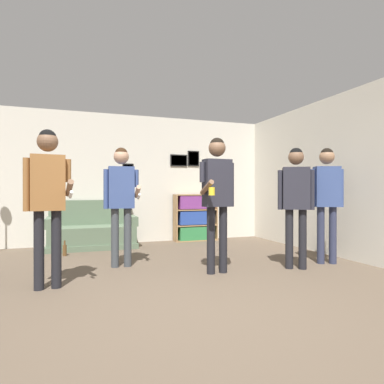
{
  "coord_description": "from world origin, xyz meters",
  "views": [
    {
      "loc": [
        -1.08,
        -2.79,
        1.1
      ],
      "look_at": [
        0.7,
        2.23,
        1.08
      ],
      "focal_mm": 32.0,
      "sensor_mm": 36.0,
      "label": 1
    }
  ],
  "objects_px": {
    "bookshelf": "(195,218)",
    "bottle_on_floor": "(65,250)",
    "person_watcher_holding_cup": "(217,189)",
    "person_player_foreground_center": "(121,193)",
    "person_spectator_far_right": "(327,192)",
    "person_spectator_near_bookshelf": "(296,194)",
    "person_player_foreground_left": "(48,190)",
    "couch": "(92,232)"
  },
  "relations": [
    {
      "from": "person_player_foreground_center",
      "to": "person_player_foreground_left",
      "type": "bearing_deg",
      "value": -137.74
    },
    {
      "from": "couch",
      "to": "person_player_foreground_center",
      "type": "bearing_deg",
      "value": -80.88
    },
    {
      "from": "bookshelf",
      "to": "bottle_on_floor",
      "type": "bearing_deg",
      "value": -161.18
    },
    {
      "from": "bookshelf",
      "to": "bottle_on_floor",
      "type": "relative_size",
      "value": 3.94
    },
    {
      "from": "person_spectator_near_bookshelf",
      "to": "bookshelf",
      "type": "bearing_deg",
      "value": 97.66
    },
    {
      "from": "person_watcher_holding_cup",
      "to": "person_spectator_far_right",
      "type": "distance_m",
      "value": 1.8
    },
    {
      "from": "person_watcher_holding_cup",
      "to": "person_spectator_near_bookshelf",
      "type": "height_order",
      "value": "person_watcher_holding_cup"
    },
    {
      "from": "person_player_foreground_left",
      "to": "person_spectator_near_bookshelf",
      "type": "relative_size",
      "value": 1.05
    },
    {
      "from": "person_player_foreground_left",
      "to": "person_player_foreground_center",
      "type": "relative_size",
      "value": 1.04
    },
    {
      "from": "person_spectator_far_right",
      "to": "bottle_on_floor",
      "type": "distance_m",
      "value": 4.34
    },
    {
      "from": "person_watcher_holding_cup",
      "to": "person_spectator_near_bookshelf",
      "type": "distance_m",
      "value": 1.16
    },
    {
      "from": "person_spectator_near_bookshelf",
      "to": "person_spectator_far_right",
      "type": "height_order",
      "value": "person_spectator_far_right"
    },
    {
      "from": "couch",
      "to": "bottle_on_floor",
      "type": "height_order",
      "value": "couch"
    },
    {
      "from": "person_player_foreground_left",
      "to": "person_player_foreground_center",
      "type": "xyz_separation_m",
      "value": [
        0.93,
        0.85,
        -0.05
      ]
    },
    {
      "from": "bottle_on_floor",
      "to": "person_watcher_holding_cup",
      "type": "bearing_deg",
      "value": -45.45
    },
    {
      "from": "bookshelf",
      "to": "person_player_foreground_left",
      "type": "relative_size",
      "value": 0.57
    },
    {
      "from": "person_player_foreground_center",
      "to": "person_watcher_holding_cup",
      "type": "bearing_deg",
      "value": -35.16
    },
    {
      "from": "bottle_on_floor",
      "to": "person_player_foreground_center",
      "type": "bearing_deg",
      "value": -55.79
    },
    {
      "from": "person_spectator_near_bookshelf",
      "to": "person_spectator_far_right",
      "type": "xyz_separation_m",
      "value": [
        0.65,
        0.13,
        0.03
      ]
    },
    {
      "from": "couch",
      "to": "bookshelf",
      "type": "height_order",
      "value": "bookshelf"
    },
    {
      "from": "bookshelf",
      "to": "person_player_foreground_center",
      "type": "bearing_deg",
      "value": -132.45
    },
    {
      "from": "person_player_foreground_left",
      "to": "person_watcher_holding_cup",
      "type": "relative_size",
      "value": 0.99
    },
    {
      "from": "couch",
      "to": "person_spectator_far_right",
      "type": "relative_size",
      "value": 0.94
    },
    {
      "from": "couch",
      "to": "bottle_on_floor",
      "type": "relative_size",
      "value": 6.36
    },
    {
      "from": "person_spectator_near_bookshelf",
      "to": "person_watcher_holding_cup",
      "type": "bearing_deg",
      "value": 173.44
    },
    {
      "from": "couch",
      "to": "person_spectator_far_right",
      "type": "distance_m",
      "value": 4.29
    },
    {
      "from": "person_player_foreground_left",
      "to": "person_player_foreground_center",
      "type": "height_order",
      "value": "person_player_foreground_left"
    },
    {
      "from": "person_spectator_near_bookshelf",
      "to": "bottle_on_floor",
      "type": "relative_size",
      "value": 6.58
    },
    {
      "from": "person_spectator_far_right",
      "to": "bottle_on_floor",
      "type": "height_order",
      "value": "person_spectator_far_right"
    },
    {
      "from": "couch",
      "to": "person_player_foreground_left",
      "type": "relative_size",
      "value": 0.92
    },
    {
      "from": "bottle_on_floor",
      "to": "person_spectator_near_bookshelf",
      "type": "bearing_deg",
      "value": -34.23
    },
    {
      "from": "couch",
      "to": "person_spectator_near_bookshelf",
      "type": "xyz_separation_m",
      "value": [
        2.6,
        -2.82,
        0.75
      ]
    },
    {
      "from": "person_spectator_far_right",
      "to": "bottle_on_floor",
      "type": "bearing_deg",
      "value": 152.27
    },
    {
      "from": "couch",
      "to": "bottle_on_floor",
      "type": "distance_m",
      "value": 0.89
    },
    {
      "from": "couch",
      "to": "bottle_on_floor",
      "type": "bearing_deg",
      "value": -123.99
    },
    {
      "from": "person_player_foreground_left",
      "to": "couch",
      "type": "bearing_deg",
      "value": 77.0
    },
    {
      "from": "person_spectator_near_bookshelf",
      "to": "person_spectator_far_right",
      "type": "distance_m",
      "value": 0.67
    },
    {
      "from": "person_player_foreground_left",
      "to": "bottle_on_floor",
      "type": "xyz_separation_m",
      "value": [
        0.14,
        2.0,
        -1.01
      ]
    },
    {
      "from": "bookshelf",
      "to": "person_watcher_holding_cup",
      "type": "distance_m",
      "value": 3.04
    },
    {
      "from": "person_spectator_near_bookshelf",
      "to": "bottle_on_floor",
      "type": "height_order",
      "value": "person_spectator_near_bookshelf"
    },
    {
      "from": "couch",
      "to": "bookshelf",
      "type": "bearing_deg",
      "value": 5.05
    },
    {
      "from": "bottle_on_floor",
      "to": "person_spectator_far_right",
      "type": "bearing_deg",
      "value": -27.73
    }
  ]
}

